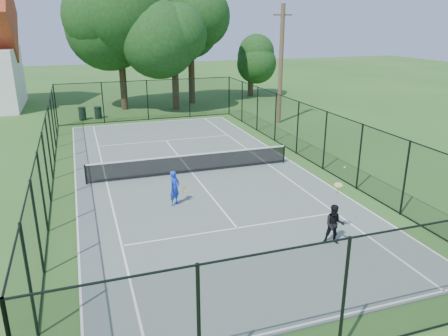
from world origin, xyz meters
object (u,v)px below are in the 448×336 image
object	(u,v)px
tennis_net	(192,163)
player_black	(334,224)
trash_bin_right	(98,113)
utility_pole	(281,65)
trash_bin_left	(82,114)
player_blue	(175,188)

from	to	relation	value
tennis_net	player_black	distance (m)	8.90
trash_bin_right	player_black	distance (m)	24.07
trash_bin_right	utility_pole	distance (m)	14.32
trash_bin_left	utility_pole	bearing A→B (deg)	-22.08
utility_pole	player_blue	bearing A→B (deg)	-130.21
utility_pole	player_black	distance (m)	18.91
player_black	trash_bin_right	bearing A→B (deg)	105.08
tennis_net	trash_bin_left	xyz separation A→B (m)	(-4.74, 14.57, -0.08)
trash_bin_right	player_blue	bearing A→B (deg)	-84.00
tennis_net	trash_bin_right	distance (m)	15.18
tennis_net	player_black	world-z (taller)	player_black
trash_bin_right	player_black	size ratio (longest dim) A/B	0.35
trash_bin_right	utility_pole	xyz separation A→B (m)	(12.57, -5.75, 3.75)
trash_bin_right	player_blue	distance (m)	18.44
tennis_net	player_blue	bearing A→B (deg)	-114.72
tennis_net	player_black	xyz separation A→B (m)	(2.68, -8.49, 0.18)
trash_bin_right	tennis_net	bearing A→B (deg)	-76.36
trash_bin_right	player_black	world-z (taller)	player_black
trash_bin_left	trash_bin_right	world-z (taller)	trash_bin_left
player_black	player_blue	bearing A→B (deg)	131.49
utility_pole	player_black	world-z (taller)	utility_pole
trash_bin_right	utility_pole	bearing A→B (deg)	-24.59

